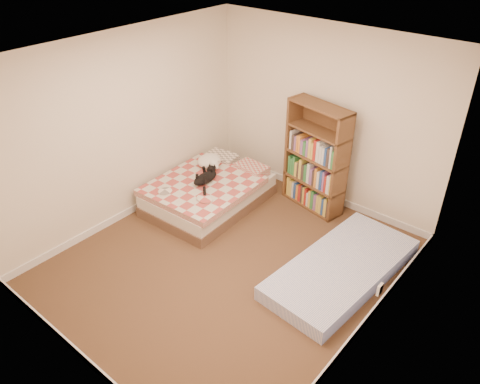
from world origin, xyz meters
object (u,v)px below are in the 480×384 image
Objects in this scene: floor_mattress at (342,269)px; white_dog at (209,161)px; black_cat at (207,177)px; bed at (210,191)px; bookshelf at (316,170)px.

white_dog is at bearing 175.28° from floor_mattress.
bed is at bearing 82.20° from black_cat.
floor_mattress is 4.23× the size of white_dog.
black_cat is (-2.20, 0.06, 0.39)m from floor_mattress.
bed is 0.87× the size of floor_mattress.
black_cat is 0.43m from white_dog.
black_cat reaches higher than floor_mattress.
bookshelf is 1.52m from black_cat.
black_cat reaches higher than bed.
white_dog is at bearing 107.71° from black_cat.
black_cat is 1.47× the size of white_dog.
bookshelf is at bearing 139.48° from floor_mattress.
white_dog is (-2.47, 0.40, 0.41)m from floor_mattress.
bookshelf is 1.60m from floor_mattress.
bed is at bearing -72.81° from white_dog.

